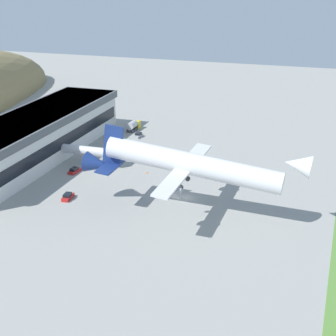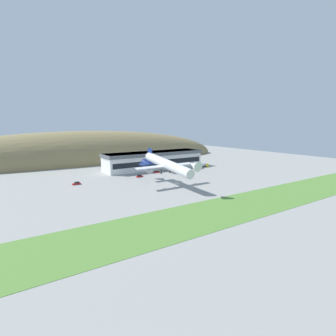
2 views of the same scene
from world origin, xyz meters
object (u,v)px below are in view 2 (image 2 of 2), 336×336
at_px(service_car_0, 157,172).
at_px(fuel_truck, 204,165).
at_px(service_car_3, 139,176).
at_px(service_car_2, 77,183).
at_px(jetway_0, 167,167).
at_px(traffic_cone_1, 182,173).
at_px(service_car_1, 201,168).
at_px(terminal_building, 154,159).
at_px(traffic_cone_0, 179,176).
at_px(cargo_airplane, 166,164).

distance_m(service_car_0, fuel_truck, 43.02).
distance_m(service_car_0, service_car_3, 18.11).
bearing_deg(service_car_0, service_car_2, -173.84).
xyz_separation_m(jetway_0, service_car_3, (-24.09, -4.78, -3.37)).
relative_size(jetway_0, service_car_2, 3.59).
bearing_deg(traffic_cone_1, service_car_0, 144.50).
xyz_separation_m(service_car_1, service_car_3, (-52.77, -2.00, -0.01)).
bearing_deg(service_car_2, traffic_cone_1, -3.45).
xyz_separation_m(terminal_building, traffic_cone_0, (-1.74, -35.05, -6.95)).
distance_m(service_car_1, service_car_3, 52.80).
bearing_deg(terminal_building, service_car_2, -160.65).
height_order(jetway_0, cargo_airplane, cargo_airplane).
bearing_deg(service_car_3, traffic_cone_1, -6.28).
distance_m(traffic_cone_0, traffic_cone_1, 12.22).
height_order(jetway_0, service_car_2, jetway_0).
xyz_separation_m(service_car_1, service_car_2, (-91.53, -1.22, 0.01)).
xyz_separation_m(terminal_building, service_car_0, (-7.48, -16.14, -6.63)).
height_order(service_car_1, service_car_3, service_car_1).
relative_size(service_car_2, traffic_cone_0, 7.94).
relative_size(service_car_3, traffic_cone_1, 7.68).
relative_size(fuel_truck, traffic_cone_0, 11.86).
relative_size(cargo_airplane, service_car_2, 11.26).
relative_size(jetway_0, service_car_0, 3.65).
bearing_deg(jetway_0, service_car_2, -176.36).
relative_size(terminal_building, traffic_cone_0, 133.10).
bearing_deg(service_car_0, terminal_building, 65.13).
height_order(service_car_0, service_car_1, service_car_1).
bearing_deg(service_car_3, service_car_1, 2.18).
distance_m(terminal_building, traffic_cone_1, 28.09).
bearing_deg(jetway_0, traffic_cone_0, -95.24).
height_order(service_car_1, service_car_2, service_car_2).
bearing_deg(jetway_0, service_car_0, 164.67).
xyz_separation_m(service_car_2, fuel_truck, (98.56, 5.69, 0.93)).
xyz_separation_m(service_car_0, traffic_cone_1, (14.31, -10.21, -0.31)).
xyz_separation_m(cargo_airplane, service_car_0, (15.92, 36.79, -11.35)).
height_order(service_car_1, traffic_cone_0, service_car_1).
height_order(traffic_cone_0, traffic_cone_1, same).
distance_m(service_car_2, traffic_cone_0, 62.64).
relative_size(jetway_0, cargo_airplane, 0.32).
bearing_deg(traffic_cone_1, service_car_1, 14.07).
distance_m(jetway_0, service_car_2, 63.06).
distance_m(service_car_0, service_car_1, 36.28).
xyz_separation_m(service_car_0, service_car_3, (-16.80, -6.78, 0.03)).
height_order(jetway_0, service_car_3, jetway_0).
height_order(service_car_3, fuel_truck, fuel_truck).
distance_m(service_car_0, traffic_cone_0, 19.77).
bearing_deg(service_car_3, terminal_building, 43.35).
xyz_separation_m(jetway_0, service_car_0, (-7.29, 2.00, -3.40)).
xyz_separation_m(jetway_0, traffic_cone_1, (7.02, -8.21, -3.71)).
relative_size(service_car_1, traffic_cone_0, 7.19).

